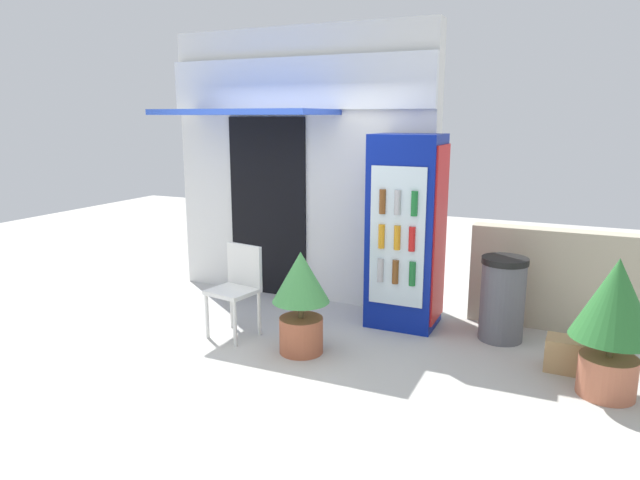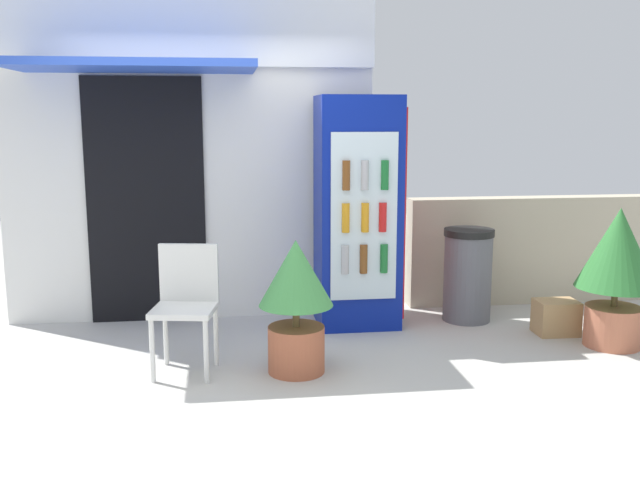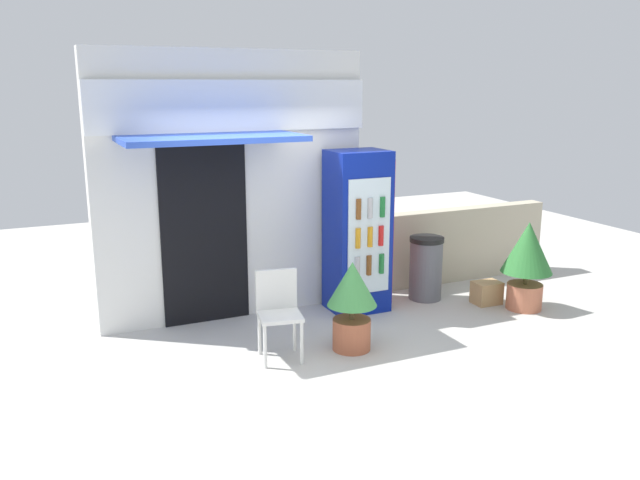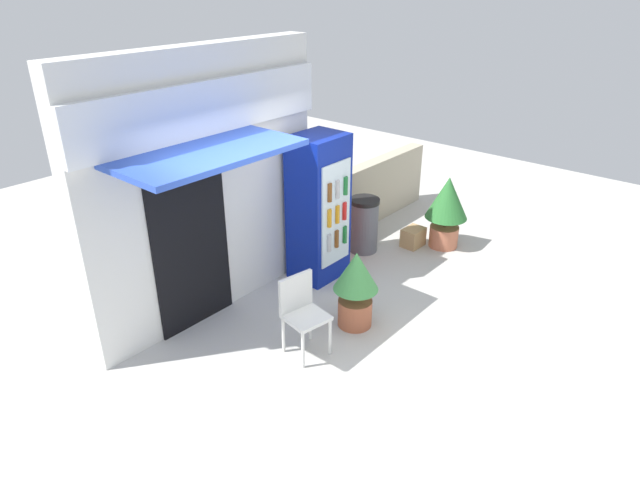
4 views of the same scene
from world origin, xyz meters
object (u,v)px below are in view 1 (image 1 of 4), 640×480
Objects in this scene: potted_plant_curbside at (614,314)px; cardboard_box at (566,355)px; drink_cooler at (406,232)px; potted_plant_near_shop at (301,294)px; trash_bin at (502,299)px; plastic_chair at (238,283)px.

potted_plant_curbside reaches higher than cardboard_box.
potted_plant_near_shop is at bearing -120.35° from drink_cooler.
potted_plant_curbside is 3.25× the size of cardboard_box.
trash_bin is at bearing 136.85° from potted_plant_curbside.
drink_cooler is at bearing 155.25° from potted_plant_curbside.
drink_cooler reaches higher than trash_bin.
cardboard_box is at bearing -18.04° from drink_cooler.
drink_cooler is at bearing 59.65° from potted_plant_near_shop.
potted_plant_near_shop is at bearing -174.60° from potted_plant_curbside.
plastic_chair is 1.09× the size of trash_bin.
plastic_chair is at bearing -171.54° from cardboard_box.
potted_plant_curbside is (1.90, -0.87, -0.32)m from drink_cooler.
potted_plant_curbside is at bearing -49.78° from cardboard_box.
potted_plant_near_shop is at bearing -146.40° from trash_bin.
drink_cooler is at bearing 34.28° from plastic_chair.
cardboard_box is at bearing -39.23° from trash_bin.
potted_plant_near_shop is (-0.65, -1.11, -0.43)m from drink_cooler.
potted_plant_near_shop is at bearing -10.74° from plastic_chair.
potted_plant_near_shop is 1.16× the size of trash_bin.
potted_plant_curbside is at bearing 5.40° from potted_plant_near_shop.
potted_plant_curbside is at bearing -24.75° from drink_cooler.
trash_bin reaches higher than cardboard_box.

